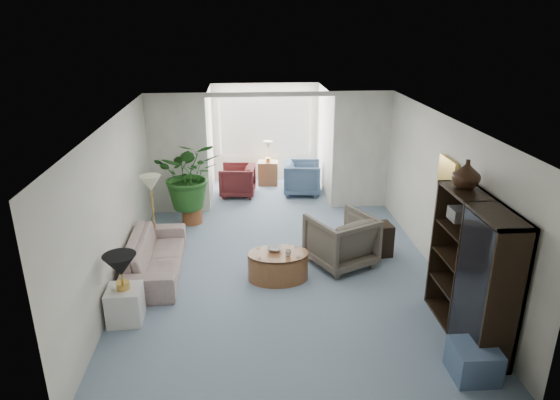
{
  "coord_description": "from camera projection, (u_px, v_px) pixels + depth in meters",
  "views": [
    {
      "loc": [
        -0.6,
        -6.94,
        3.91
      ],
      "look_at": [
        0.0,
        0.6,
        1.1
      ],
      "focal_mm": 31.84,
      "sensor_mm": 36.0,
      "label": 1
    }
  ],
  "objects": [
    {
      "name": "house_plant",
      "position": [
        190.0,
        174.0,
        9.66
      ],
      "size": [
        1.25,
        1.08,
        1.38
      ],
      "primitive_type": "imported",
      "color": "#24591E",
      "rests_on": "plant_pot"
    },
    {
      "name": "end_table",
      "position": [
        125.0,
        305.0,
        6.7
      ],
      "size": [
        0.46,
        0.46,
        0.5
      ],
      "primitive_type": "cube",
      "rotation": [
        0.0,
        0.0,
        0.02
      ],
      "color": "white",
      "rests_on": "ground"
    },
    {
      "name": "window_pane",
      "position": [
        265.0,
        124.0,
        12.24
      ],
      "size": [
        2.2,
        0.02,
        1.5
      ],
      "primitive_type": "cube",
      "color": "white"
    },
    {
      "name": "sunroom_table",
      "position": [
        268.0,
        173.0,
        12.19
      ],
      "size": [
        0.51,
        0.42,
        0.58
      ],
      "primitive_type": "cube",
      "rotation": [
        0.0,
        0.0,
        -0.11
      ],
      "color": "brown",
      "rests_on": "ground"
    },
    {
      "name": "back_pier_left",
      "position": [
        178.0,
        155.0,
        10.11
      ],
      "size": [
        1.2,
        0.12,
        2.5
      ],
      "primitive_type": "cube",
      "color": "white",
      "rests_on": "ground"
    },
    {
      "name": "coffee_bowl",
      "position": [
        274.0,
        249.0,
        7.79
      ],
      "size": [
        0.3,
        0.3,
        0.06
      ],
      "primitive_type": "imported",
      "rotation": [
        0.0,
        0.0,
        -0.33
      ],
      "color": "beige",
      "rests_on": "coffee_table"
    },
    {
      "name": "table_lamp",
      "position": [
        120.0,
        265.0,
        6.49
      ],
      "size": [
        0.44,
        0.44,
        0.3
      ],
      "primitive_type": "cone",
      "color": "black",
      "rests_on": "end_table"
    },
    {
      "name": "ottoman",
      "position": [
        474.0,
        361.0,
        5.68
      ],
      "size": [
        0.5,
        0.5,
        0.4
      ],
      "primitive_type": "cube",
      "rotation": [
        0.0,
        0.0,
        -0.01
      ],
      "color": "slate",
      "rests_on": "ground"
    },
    {
      "name": "window_blinds",
      "position": [
        265.0,
        125.0,
        12.21
      ],
      "size": [
        2.2,
        0.02,
        1.5
      ],
      "primitive_type": "cube",
      "color": "white"
    },
    {
      "name": "back_pier_right",
      "position": [
        361.0,
        151.0,
        10.4
      ],
      "size": [
        1.2,
        0.12,
        2.5
      ],
      "primitive_type": "cube",
      "color": "white",
      "rests_on": "ground"
    },
    {
      "name": "sunroom_floor",
      "position": [
        268.0,
        192.0,
        11.72
      ],
      "size": [
        2.6,
        2.6,
        0.0
      ],
      "primitive_type": "plane",
      "color": "#8497AE",
      "rests_on": "ground"
    },
    {
      "name": "floor",
      "position": [
        283.0,
        278.0,
        7.89
      ],
      "size": [
        6.0,
        6.0,
        0.0
      ],
      "primitive_type": "plane",
      "color": "#8497AE",
      "rests_on": "ground"
    },
    {
      "name": "sunroom_chair_maroon",
      "position": [
        237.0,
        180.0,
        11.4
      ],
      "size": [
        0.87,
        0.85,
        0.72
      ],
      "primitive_type": "imported",
      "rotation": [
        0.0,
        0.0,
        -1.68
      ],
      "color": "#5B1F21",
      "rests_on": "ground"
    },
    {
      "name": "sunroom_chair_blue",
      "position": [
        302.0,
        178.0,
        11.51
      ],
      "size": [
        0.93,
        0.91,
        0.76
      ],
      "primitive_type": "imported",
      "rotation": [
        0.0,
        0.0,
        1.46
      ],
      "color": "slate",
      "rests_on": "ground"
    },
    {
      "name": "cabinet_urn",
      "position": [
        466.0,
        174.0,
        6.27
      ],
      "size": [
        0.35,
        0.35,
        0.37
      ],
      "primitive_type": "imported",
      "color": "black",
      "rests_on": "entertainment_cabinet"
    },
    {
      "name": "framed_picture",
      "position": [
        448.0,
        174.0,
        7.39
      ],
      "size": [
        0.04,
        0.5,
        0.4
      ],
      "primitive_type": "cube",
      "color": "#B3A58F"
    },
    {
      "name": "plant_pot",
      "position": [
        192.0,
        215.0,
        9.95
      ],
      "size": [
        0.4,
        0.4,
        0.32
      ],
      "primitive_type": "cylinder",
      "color": "brown",
      "rests_on": "ground"
    },
    {
      "name": "coffee_cup",
      "position": [
        288.0,
        253.0,
        7.61
      ],
      "size": [
        0.13,
        0.13,
        0.09
      ],
      "primitive_type": "imported",
      "rotation": [
        0.0,
        0.0,
        -0.33
      ],
      "color": "beige",
      "rests_on": "coffee_table"
    },
    {
      "name": "wingback_chair",
      "position": [
        341.0,
        240.0,
        8.19
      ],
      "size": [
        1.27,
        1.28,
        0.88
      ],
      "primitive_type": "imported",
      "rotation": [
        0.0,
        0.0,
        3.6
      ],
      "color": "#635A4E",
      "rests_on": "ground"
    },
    {
      "name": "shelf_clutter",
      "position": [
        473.0,
        262.0,
        6.06
      ],
      "size": [
        0.3,
        1.08,
        1.06
      ],
      "color": "black",
      "rests_on": "entertainment_cabinet"
    },
    {
      "name": "floor_lamp",
      "position": [
        151.0,
        184.0,
        8.39
      ],
      "size": [
        0.36,
        0.36,
        0.28
      ],
      "primitive_type": "cone",
      "color": "beige",
      "rests_on": "ground"
    },
    {
      "name": "entertainment_cabinet",
      "position": [
        472.0,
        271.0,
        6.19
      ],
      "size": [
        0.44,
        1.66,
        1.85
      ],
      "primitive_type": "cube",
      "color": "black",
      "rests_on": "ground"
    },
    {
      "name": "side_table_dark",
      "position": [
        377.0,
        239.0,
        8.57
      ],
      "size": [
        0.51,
        0.43,
        0.57
      ],
      "primitive_type": "cube",
      "rotation": [
        0.0,
        0.0,
        0.11
      ],
      "color": "black",
      "rests_on": "ground"
    },
    {
      "name": "sofa",
      "position": [
        155.0,
        256.0,
        7.96
      ],
      "size": [
        0.85,
        2.08,
        0.6
      ],
      "primitive_type": "imported",
      "rotation": [
        0.0,
        0.0,
        1.59
      ],
      "color": "#BAAE9D",
      "rests_on": "ground"
    },
    {
      "name": "back_header",
      "position": [
        270.0,
        94.0,
        9.84
      ],
      "size": [
        2.6,
        0.12,
        0.1
      ],
      "primitive_type": "cube",
      "color": "white",
      "rests_on": "back_pier_left"
    },
    {
      "name": "coffee_table",
      "position": [
        278.0,
        266.0,
        7.79
      ],
      "size": [
        1.2,
        1.2,
        0.45
      ],
      "primitive_type": "cylinder",
      "rotation": [
        0.0,
        0.0,
        -0.33
      ],
      "color": "brown",
      "rests_on": "ground"
    }
  ]
}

